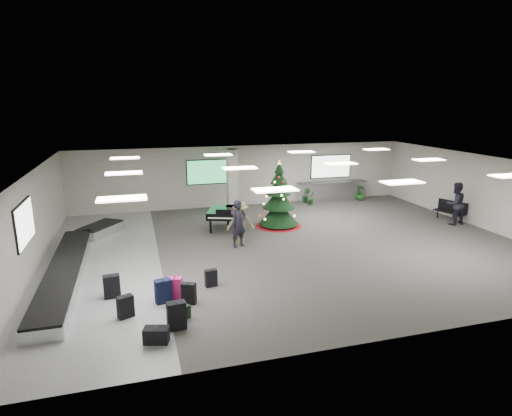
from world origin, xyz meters
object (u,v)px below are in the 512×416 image
object	(u,v)px
traveler_b	(241,223)
potted_plant_right	(361,193)
traveler_bench	(455,204)
grand_piano	(225,213)
bench	(452,209)
potted_plant_left	(311,198)
pink_suitcase	(175,288)
baggage_carousel	(74,261)
service_counter	(332,191)
traveler_a	(239,224)
christmas_tree	(279,204)

from	to	relation	value
traveler_b	potted_plant_right	size ratio (longest dim) A/B	1.99
potted_plant_right	traveler_bench	bearing A→B (deg)	-73.84
grand_piano	bench	size ratio (longest dim) A/B	1.45
traveler_bench	potted_plant_left	distance (m)	7.15
pink_suitcase	potted_plant_right	world-z (taller)	potted_plant_right
baggage_carousel	potted_plant_left	size ratio (longest dim) A/B	12.22
potted_plant_right	service_counter	bearing A→B (deg)	165.74
bench	traveler_bench	distance (m)	0.89
bench	traveler_b	size ratio (longest dim) A/B	0.90
pink_suitcase	traveler_a	size ratio (longest dim) A/B	0.36
baggage_carousel	potted_plant_right	bearing A→B (deg)	23.68
bench	potted_plant_left	size ratio (longest dim) A/B	1.92
baggage_carousel	pink_suitcase	xyz separation A→B (m)	(3.07, -3.36, 0.11)
grand_piano	traveler_bench	size ratio (longest dim) A/B	1.14
christmas_tree	traveler_bench	size ratio (longest dim) A/B	1.54
baggage_carousel	traveler_a	xyz separation A→B (m)	(5.89, 0.53, 0.70)
christmas_tree	grand_piano	size ratio (longest dim) A/B	1.35
pink_suitcase	potted_plant_right	size ratio (longest dim) A/B	0.78
grand_piano	potted_plant_left	size ratio (longest dim) A/B	2.79
christmas_tree	potted_plant_left	distance (m)	4.50
grand_piano	bench	xyz separation A→B (m)	(10.56, -1.47, -0.23)
service_counter	bench	distance (m)	6.41
christmas_tree	bench	world-z (taller)	christmas_tree
bench	traveler_a	distance (m)	10.59
bench	traveler_b	xyz separation A→B (m)	(-10.39, -0.59, 0.33)
pink_suitcase	potted_plant_right	bearing A→B (deg)	58.96
service_counter	traveler_a	bearing A→B (deg)	-138.24
grand_piano	potted_plant_right	distance (m)	9.22
pink_suitcase	traveler_bench	size ratio (longest dim) A/B	0.34
christmas_tree	traveler_a	xyz separation A→B (m)	(-2.40, -2.25, -0.11)
grand_piano	traveler_b	world-z (taller)	traveler_b
baggage_carousel	traveler_b	distance (m)	6.14
service_counter	traveler_bench	bearing A→B (deg)	-61.76
service_counter	christmas_tree	bearing A→B (deg)	-139.01
potted_plant_right	bench	bearing A→B (deg)	-67.74
traveler_bench	traveler_b	bearing A→B (deg)	-4.12
service_counter	traveler_b	distance (m)	8.99
baggage_carousel	service_counter	distance (m)	14.50
baggage_carousel	service_counter	size ratio (longest dim) A/B	2.40
christmas_tree	grand_piano	xyz separation A→B (m)	(-2.41, 0.11, -0.28)
service_counter	traveler_a	xyz separation A→B (m)	(-6.95, -6.20, 0.37)
traveler_b	potted_plant_left	size ratio (longest dim) A/B	2.14
grand_piano	potted_plant_right	xyz separation A→B (m)	(8.55, 3.44, -0.32)
service_counter	traveler_b	xyz separation A→B (m)	(-6.79, -5.89, 0.30)
potted_plant_left	potted_plant_right	xyz separation A→B (m)	(3.15, 0.25, 0.03)
bench	traveler_b	distance (m)	10.41
christmas_tree	baggage_carousel	bearing A→B (deg)	-161.47
bench	traveler_bench	world-z (taller)	traveler_bench
baggage_carousel	grand_piano	bearing A→B (deg)	26.21
grand_piano	traveler_a	bearing A→B (deg)	-69.06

